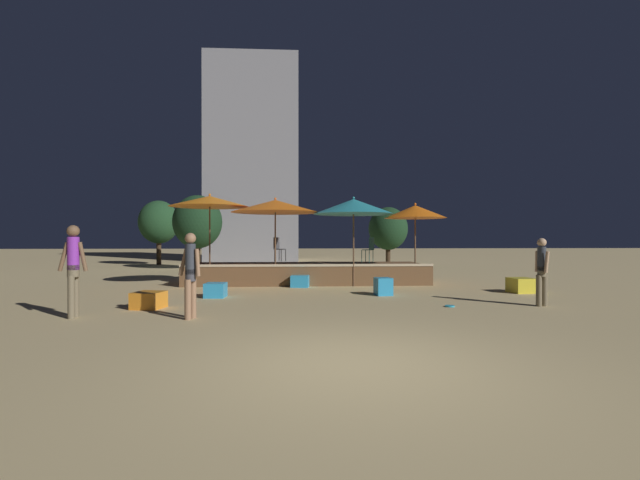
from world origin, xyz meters
name	(u,v)px	position (x,y,z in m)	size (l,w,h in m)	color
ground_plane	(355,365)	(0.00, 0.00, 0.00)	(120.00, 120.00, 0.00)	tan
wooden_deck	(307,273)	(-0.34, 10.25, 0.34)	(8.50, 2.87, 0.75)	brown
patio_umbrella_0	(275,206)	(-1.45, 9.09, 2.70)	(2.99, 2.99, 3.00)	brown
patio_umbrella_1	(415,212)	(3.40, 9.24, 2.54)	(2.15, 2.15, 2.85)	brown
patio_umbrella_2	(210,201)	(-3.68, 9.25, 2.87)	(2.69, 2.69, 3.13)	brown
patio_umbrella_3	(354,207)	(1.18, 8.83, 2.68)	(2.72, 2.72, 3.02)	brown
cube_seat_0	(383,286)	(1.72, 6.56, 0.25)	(0.50, 0.50, 0.50)	#2D9EDB
cube_seat_1	(521,285)	(5.94, 6.90, 0.22)	(0.70, 0.70, 0.44)	yellow
cube_seat_2	(216,290)	(-2.96, 6.39, 0.20)	(0.57, 0.57, 0.39)	#2D9EDB
cube_seat_3	(300,281)	(-0.61, 8.74, 0.20)	(0.66, 0.66, 0.39)	#2D9EDB
cube_seat_4	(149,300)	(-4.15, 4.62, 0.19)	(0.74, 0.74, 0.38)	orange
person_0	(542,270)	(5.09, 4.41, 0.86)	(0.28, 0.44, 1.62)	#72664C
person_1	(73,266)	(-5.28, 3.51, 1.06)	(0.58, 0.31, 1.89)	#72664C
person_2	(190,272)	(-2.87, 3.26, 0.94)	(0.50, 0.29, 1.73)	#997051
bistro_chair_0	(278,247)	(-1.43, 10.92, 1.29)	(0.47, 0.47, 0.90)	#47474C
bistro_chair_1	(370,247)	(1.89, 9.77, 1.29)	(0.48, 0.48, 0.90)	#1E4C47
frisbee_disc	(450,306)	(2.87, 4.44, 0.02)	(0.22, 0.22, 0.03)	#33B2D8
background_tree_0	(388,229)	(4.73, 19.70, 2.18)	(2.32, 2.32, 3.46)	#3D2B1C
background_tree_1	(198,222)	(-5.84, 17.01, 2.45)	(2.51, 2.51, 3.84)	#3D2B1C
background_tree_2	(159,222)	(-9.00, 20.80, 2.57)	(2.35, 2.35, 3.88)	#3D2B1C
distant_building	(254,162)	(-3.81, 25.90, 7.17)	(6.46, 4.76, 14.34)	gray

